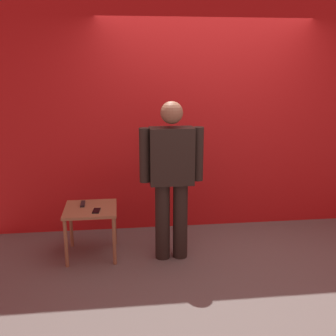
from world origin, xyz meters
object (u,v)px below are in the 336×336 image
object	(u,v)px
standing_person	(172,173)
side_table	(91,215)
tv_remote	(83,204)
cell_phone	(96,211)

from	to	relation	value
standing_person	side_table	bearing A→B (deg)	169.98
standing_person	tv_remote	xyz separation A→B (m)	(-0.92, 0.25, -0.38)
standing_person	side_table	size ratio (longest dim) A/B	3.05
side_table	tv_remote	distance (m)	0.16
side_table	cell_phone	bearing A→B (deg)	-58.34
tv_remote	standing_person	bearing A→B (deg)	-15.91
standing_person	cell_phone	size ratio (longest dim) A/B	11.41
standing_person	side_table	xyz separation A→B (m)	(-0.83, 0.15, -0.46)
cell_phone	tv_remote	world-z (taller)	tv_remote
side_table	tv_remote	world-z (taller)	tv_remote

